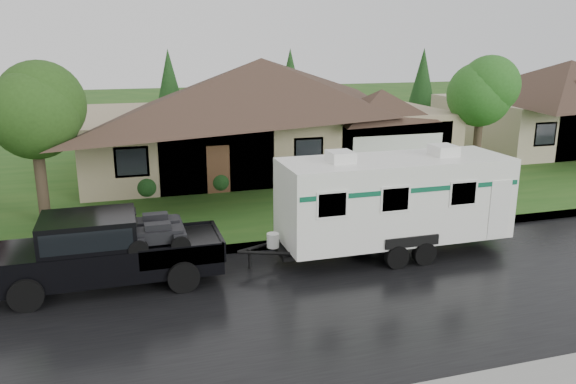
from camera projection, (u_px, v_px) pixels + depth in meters
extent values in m
plane|color=#214E18|center=(313.00, 270.00, 16.67)|extent=(140.00, 140.00, 0.00)
cube|color=black|center=(339.00, 298.00, 14.82)|extent=(140.00, 8.00, 0.01)
cube|color=gray|center=(291.00, 243.00, 18.73)|extent=(140.00, 0.50, 0.15)
cube|color=#214E18|center=(222.00, 165.00, 30.52)|extent=(140.00, 26.00, 0.15)
cube|color=tan|center=(262.00, 137.00, 29.74)|extent=(18.00, 10.00, 3.00)
pyramid|color=#39261F|center=(261.00, 58.00, 28.68)|extent=(19.44, 10.80, 2.60)
cube|color=tan|center=(380.00, 144.00, 28.52)|extent=(5.76, 4.00, 2.70)
cube|color=#BBA98B|center=(564.00, 121.00, 35.78)|extent=(14.00, 9.00, 3.00)
pyramid|color=#39261F|center=(572.00, 60.00, 34.80)|extent=(15.12, 9.72, 2.30)
cylinder|color=#382B1E|center=(42.00, 189.00, 20.19)|extent=(0.40, 0.40, 2.53)
sphere|color=#2D571C|center=(33.00, 112.00, 19.47)|extent=(3.50, 3.50, 3.50)
cylinder|color=#382B1E|center=(477.00, 148.00, 28.02)|extent=(0.40, 0.40, 2.56)
sphere|color=#317425|center=(482.00, 91.00, 27.29)|extent=(3.54, 3.54, 3.54)
sphere|color=#143814|center=(146.00, 185.00, 23.90)|extent=(1.00, 1.00, 1.00)
sphere|color=#143814|center=(220.00, 180.00, 24.78)|extent=(1.00, 1.00, 1.00)
sphere|color=#143814|center=(288.00, 175.00, 25.66)|extent=(1.00, 1.00, 1.00)
sphere|color=#143814|center=(351.00, 171.00, 26.54)|extent=(1.00, 1.00, 1.00)
sphere|color=#143814|center=(411.00, 167.00, 27.42)|extent=(1.00, 1.00, 1.00)
cube|color=black|center=(107.00, 258.00, 15.44)|extent=(6.17, 2.06, 0.88)
cube|color=black|center=(16.00, 258.00, 14.74)|extent=(1.65, 2.01, 0.36)
cube|color=black|center=(89.00, 232.00, 15.12)|extent=(2.47, 1.93, 0.93)
cube|color=black|center=(88.00, 231.00, 15.11)|extent=(2.26, 1.97, 0.57)
cube|color=black|center=(178.00, 244.00, 15.93)|extent=(2.26, 1.95, 0.06)
cylinder|color=black|center=(26.00, 295.00, 14.06)|extent=(0.86, 0.33, 0.86)
cylinder|color=black|center=(36.00, 265.00, 15.92)|extent=(0.86, 0.33, 0.86)
cylinder|color=black|center=(183.00, 276.00, 15.15)|extent=(0.86, 0.33, 0.86)
cylinder|color=black|center=(176.00, 251.00, 17.01)|extent=(0.86, 0.33, 0.86)
cube|color=white|center=(394.00, 198.00, 17.60)|extent=(7.20, 2.47, 2.52)
cube|color=black|center=(392.00, 240.00, 17.97)|extent=(7.61, 1.23, 0.14)
cube|color=#0C5639|center=(395.00, 181.00, 17.46)|extent=(7.06, 2.49, 0.14)
cube|color=white|center=(340.00, 157.00, 16.72)|extent=(0.72, 0.82, 0.33)
cube|color=white|center=(444.00, 150.00, 17.69)|extent=(0.72, 0.82, 0.33)
cylinder|color=black|center=(397.00, 257.00, 16.73)|extent=(0.72, 0.25, 0.72)
cylinder|color=black|center=(363.00, 231.00, 18.98)|extent=(0.72, 0.25, 0.72)
cylinder|color=black|center=(424.00, 253.00, 16.99)|extent=(0.72, 0.25, 0.72)
cylinder|color=black|center=(388.00, 229.00, 19.23)|extent=(0.72, 0.25, 0.72)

